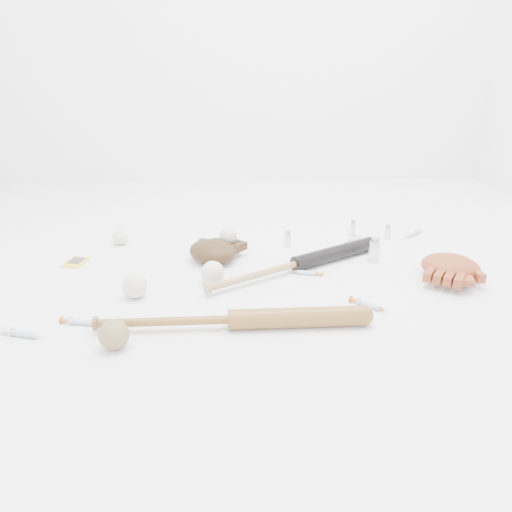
{
  "coord_description": "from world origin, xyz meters",
  "views": [
    {
      "loc": [
        -0.12,
        -1.61,
        0.74
      ],
      "look_at": [
        -0.01,
        0.08,
        0.06
      ],
      "focal_mm": 35.0,
      "sensor_mm": 36.0,
      "label": 1
    }
  ],
  "objects": [
    {
      "name": "vial_2",
      "position": [
        0.13,
        0.32,
        0.04
      ],
      "size": [
        0.03,
        0.03,
        0.07
      ],
      "primitive_type": "cylinder",
      "color": "silver",
      "rests_on": "ground"
    },
    {
      "name": "vial_1",
      "position": [
        0.58,
        0.38,
        0.03
      ],
      "size": [
        0.03,
        0.03,
        0.06
      ],
      "primitive_type": "cylinder",
      "color": "silver",
      "rests_on": "ground"
    },
    {
      "name": "syringe_4",
      "position": [
        0.7,
        0.42,
        0.01
      ],
      "size": [
        0.14,
        0.12,
        0.02
      ],
      "primitive_type": null,
      "rotation": [
        0.0,
        0.0,
        3.8
      ],
      "color": "#ADBCC6",
      "rests_on": "ground"
    },
    {
      "name": "glove_dark",
      "position": [
        -0.17,
        0.18,
        0.04
      ],
      "size": [
        0.33,
        0.33,
        0.08
      ],
      "primitive_type": null,
      "rotation": [
        0.0,
        0.0,
        -0.77
      ],
      "color": "#331F0E",
      "rests_on": "ground"
    },
    {
      "name": "syringe_1",
      "position": [
        0.17,
        0.03,
        0.01
      ],
      "size": [
        0.15,
        0.06,
        0.02
      ],
      "primitive_type": null,
      "rotation": [
        0.0,
        0.0,
        2.86
      ],
      "color": "#ADBCC6",
      "rests_on": "ground"
    },
    {
      "name": "baseball_upper",
      "position": [
        -0.57,
        0.39,
        0.03
      ],
      "size": [
        0.07,
        0.07,
        0.07
      ],
      "primitive_type": "sphere",
      "color": "beige",
      "rests_on": "ground"
    },
    {
      "name": "glove_tan",
      "position": [
        0.67,
        -0.03,
        0.04
      ],
      "size": [
        0.34,
        0.34,
        0.09
      ],
      "primitive_type": null,
      "rotation": [
        0.0,
        0.0,
        2.54
      ],
      "color": "maroon",
      "rests_on": "ground"
    },
    {
      "name": "syringe_5",
      "position": [
        -0.7,
        -0.34,
        0.01
      ],
      "size": [
        0.17,
        0.08,
        0.02
      ],
      "primitive_type": null,
      "rotation": [
        0.0,
        0.0,
        -0.31
      ],
      "color": "#ADBCC6",
      "rests_on": "ground"
    },
    {
      "name": "vial_3",
      "position": [
        0.44,
        0.14,
        0.05
      ],
      "size": [
        0.04,
        0.04,
        0.09
      ],
      "primitive_type": "cylinder",
      "color": "silver",
      "rests_on": "ground"
    },
    {
      "name": "baseball_aged",
      "position": [
        -0.43,
        -0.42,
        0.04
      ],
      "size": [
        0.08,
        0.08,
        0.08
      ],
      "primitive_type": "sphere",
      "color": "olive",
      "rests_on": "ground"
    },
    {
      "name": "vial_0",
      "position": [
        0.44,
        0.44,
        0.04
      ],
      "size": [
        0.03,
        0.03,
        0.07
      ],
      "primitive_type": "cylinder",
      "color": "silver",
      "rests_on": "ground"
    },
    {
      "name": "baseball_on_pedestal",
      "position": [
        -0.11,
        0.26,
        0.08
      ],
      "size": [
        0.07,
        0.07,
        0.07
      ],
      "primitive_type": "sphere",
      "color": "beige",
      "rests_on": "pedestal"
    },
    {
      "name": "baseball_left",
      "position": [
        -0.42,
        -0.11,
        0.04
      ],
      "size": [
        0.08,
        0.08,
        0.08
      ],
      "primitive_type": "sphere",
      "color": "beige",
      "rests_on": "ground"
    },
    {
      "name": "trading_card",
      "position": [
        -0.7,
        0.2,
        0.0
      ],
      "size": [
        0.09,
        0.11,
        0.01
      ],
      "primitive_type": "cube",
      "rotation": [
        0.0,
        0.0,
        -0.25
      ],
      "color": "gold",
      "rests_on": "ground"
    },
    {
      "name": "syringe_0",
      "position": [
        -0.55,
        -0.28,
        0.01
      ],
      "size": [
        0.16,
        0.06,
        0.02
      ],
      "primitive_type": null,
      "rotation": [
        0.0,
        0.0,
        -0.23
      ],
      "color": "#ADBCC6",
      "rests_on": "ground"
    },
    {
      "name": "syringe_3",
      "position": [
        0.32,
        -0.23,
        0.01
      ],
      "size": [
        0.14,
        0.13,
        0.02
      ],
      "primitive_type": null,
      "rotation": [
        0.0,
        0.0,
        -0.74
      ],
      "color": "#ADBCC6",
      "rests_on": "ground"
    },
    {
      "name": "bat_dark",
      "position": [
        0.13,
        0.07,
        0.03
      ],
      "size": [
        0.72,
        0.45,
        0.06
      ],
      "primitive_type": null,
      "rotation": [
        0.0,
        0.0,
        0.53
      ],
      "color": "black",
      "rests_on": "ground"
    },
    {
      "name": "pedestal",
      "position": [
        -0.11,
        0.26,
        0.02
      ],
      "size": [
        0.09,
        0.09,
        0.04
      ],
      "primitive_type": "cube",
      "rotation": [
        0.0,
        0.0,
        0.27
      ],
      "color": "white",
      "rests_on": "ground"
    },
    {
      "name": "syringe_2",
      "position": [
        0.43,
        0.36,
        0.01
      ],
      "size": [
        0.13,
        0.15,
        0.02
      ],
      "primitive_type": null,
      "rotation": [
        0.0,
        0.0,
        0.86
      ],
      "color": "#ADBCC6",
      "rests_on": "ground"
    },
    {
      "name": "baseball_mid",
      "position": [
        -0.17,
        -0.02,
        0.04
      ],
      "size": [
        0.08,
        0.08,
        0.08
      ],
      "primitive_type": "sphere",
      "color": "beige",
      "rests_on": "ground"
    },
    {
      "name": "bat_wood",
      "position": [
        -0.11,
        -0.34,
        0.03
      ],
      "size": [
        0.83,
        0.06,
        0.06
      ],
      "primitive_type": null,
      "rotation": [
        0.0,
        0.0,
        -0.0
      ],
      "color": "brown",
      "rests_on": "ground"
    }
  ]
}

